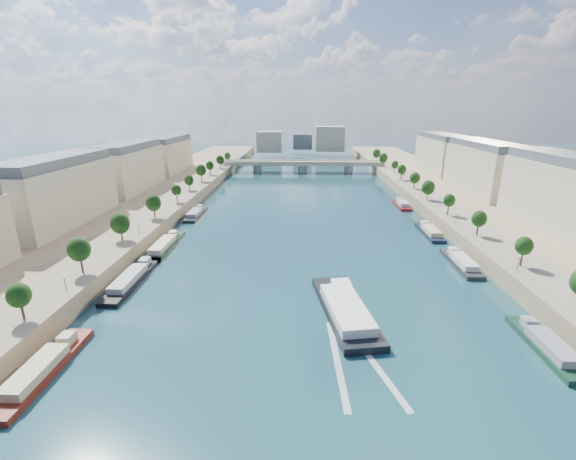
{
  "coord_description": "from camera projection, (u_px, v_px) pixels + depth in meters",
  "views": [
    {
      "loc": [
        -1.36,
        -44.52,
        44.01
      ],
      "look_at": [
        -5.43,
        77.0,
        5.0
      ],
      "focal_mm": 24.0,
      "sensor_mm": 36.0,
      "label": 1
    }
  ],
  "objects": [
    {
      "name": "bridge",
      "position": [
        303.0,
        165.0,
        269.7
      ],
      "size": [
        112.0,
        12.0,
        8.15
      ],
      "color": "#C1B79E",
      "rests_on": "ground"
    },
    {
      "name": "tour_barge",
      "position": [
        345.0,
        309.0,
        85.27
      ],
      "size": [
        13.84,
        32.16,
        4.22
      ],
      "rotation": [
        0.0,
        0.0,
        0.16
      ],
      "color": "black",
      "rests_on": "ground"
    },
    {
      "name": "pave_left",
      "position": [
        159.0,
        211.0,
        151.21
      ],
      "size": [
        14.0,
        520.0,
        0.1
      ],
      "primitive_type": "cube",
      "color": "gray",
      "rests_on": "quay_left"
    },
    {
      "name": "ground",
      "position": [
        304.0,
        224.0,
        150.94
      ],
      "size": [
        700.0,
        700.0,
        0.0
      ],
      "primitive_type": "plane",
      "color": "#0B2C31",
      "rests_on": "ground"
    },
    {
      "name": "moored_barges_left",
      "position": [
        150.0,
        261.0,
        112.77
      ],
      "size": [
        5.0,
        123.84,
        3.6
      ],
      "color": "maroon",
      "rests_on": "ground"
    },
    {
      "name": "buildings_right",
      "position": [
        515.0,
        179.0,
        154.63
      ],
      "size": [
        16.0,
        226.0,
        23.2
      ],
      "color": "beige",
      "rests_on": "ground"
    },
    {
      "name": "quay_right",
      "position": [
        491.0,
        220.0,
        147.88
      ],
      "size": [
        44.0,
        520.0,
        5.0
      ],
      "primitive_type": "cube",
      "color": "#9E8460",
      "rests_on": "ground"
    },
    {
      "name": "pave_right",
      "position": [
        452.0,
        213.0,
        147.58
      ],
      "size": [
        14.0,
        520.0,
        0.1
      ],
      "primitive_type": "cube",
      "color": "gray",
      "rests_on": "quay_right"
    },
    {
      "name": "moored_barges_right",
      "position": [
        474.0,
        275.0,
        103.34
      ],
      "size": [
        5.0,
        165.58,
        3.6
      ],
      "color": "black",
      "rests_on": "ground"
    },
    {
      "name": "quay_left",
      "position": [
        122.0,
        217.0,
        152.46
      ],
      "size": [
        44.0,
        520.0,
        5.0
      ],
      "primitive_type": "cube",
      "color": "#9E8460",
      "rests_on": "ground"
    },
    {
      "name": "trees_right",
      "position": [
        440.0,
        194.0,
        155.5
      ],
      "size": [
        4.8,
        268.8,
        8.26
      ],
      "color": "#382B1E",
      "rests_on": "ground"
    },
    {
      "name": "wake",
      "position": [
        355.0,
        361.0,
        69.92
      ],
      "size": [
        11.78,
        26.03,
        0.04
      ],
      "color": "silver",
      "rests_on": "ground"
    },
    {
      "name": "trees_left",
      "position": [
        164.0,
        196.0,
        151.39
      ],
      "size": [
        4.8,
        268.8,
        8.26
      ],
      "color": "#382B1E",
      "rests_on": "ground"
    },
    {
      "name": "lamps_right",
      "position": [
        437.0,
        203.0,
        151.65
      ],
      "size": [
        0.36,
        200.36,
        4.28
      ],
      "color": "black",
      "rests_on": "ground"
    },
    {
      "name": "lamps_left",
      "position": [
        161.0,
        211.0,
        140.71
      ],
      "size": [
        0.36,
        200.36,
        4.28
      ],
      "color": "black",
      "rests_on": "ground"
    },
    {
      "name": "skyline",
      "position": [
        306.0,
        140.0,
        355.27
      ],
      "size": [
        79.0,
        42.0,
        22.0
      ],
      "color": "beige",
      "rests_on": "ground"
    },
    {
      "name": "buildings_left",
      "position": [
        100.0,
        176.0,
        160.04
      ],
      "size": [
        16.0,
        226.0,
        23.2
      ],
      "color": "beige",
      "rests_on": "ground"
    }
  ]
}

